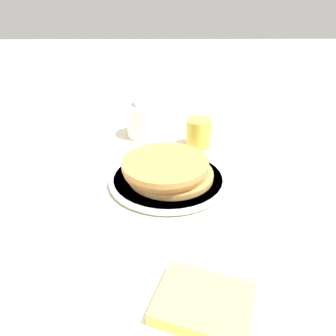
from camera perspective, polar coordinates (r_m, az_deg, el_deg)
ground_plane at (r=0.68m, az=1.62°, el=-2.87°), size 4.00×4.00×0.00m
plate at (r=0.69m, az=-0.00°, el=-1.89°), size 0.25×0.25×0.01m
pancake_stack at (r=0.67m, az=-0.16°, el=-0.02°), size 0.19×0.19×0.04m
juice_glass at (r=0.83m, az=5.31°, el=6.09°), size 0.06×0.06×0.07m
cream_jug at (r=0.89m, az=-4.11°, el=8.50°), size 0.09×0.09×0.11m
water_bottle_near at (r=0.45m, az=-27.23°, el=-12.24°), size 0.08×0.08×0.19m
napkin at (r=0.45m, az=6.25°, el=-22.35°), size 0.15×0.13×0.02m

